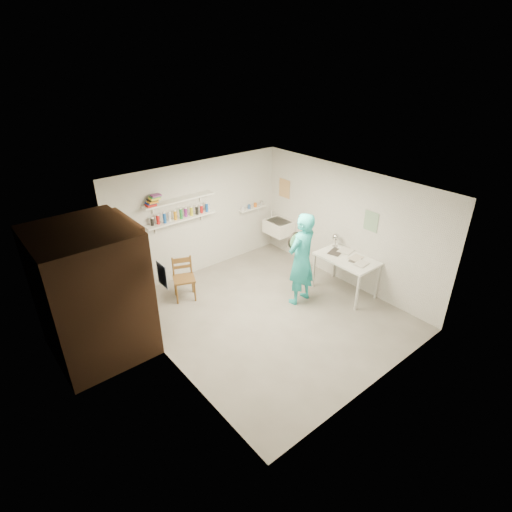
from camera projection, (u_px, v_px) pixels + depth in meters
floor at (270, 315)px, 7.35m from camera, size 4.00×4.50×0.02m
ceiling at (272, 188)px, 6.24m from camera, size 4.00×4.50×0.02m
wall_back at (199, 218)px, 8.34m from camera, size 4.00×0.02×2.40m
wall_front at (384, 318)px, 5.25m from camera, size 4.00×0.02×2.40m
wall_left at (165, 298)px, 5.66m from camera, size 0.02×4.50×2.40m
wall_right at (347, 227)px, 7.93m from camera, size 0.02×4.50×2.40m
doorway_recess at (136, 280)px, 6.48m from camera, size 0.02×0.90×2.00m
corridor_box at (92, 293)px, 6.06m from camera, size 1.40×1.50×2.10m
door_lintel at (128, 220)px, 6.01m from camera, size 0.06×1.05×0.10m
door_jamb_near at (151, 293)px, 6.15m from camera, size 0.06×0.10×2.00m
door_jamb_far at (125, 268)px, 6.84m from camera, size 0.06×0.10×2.00m
shelf_lower at (181, 219)px, 7.90m from camera, size 1.50×0.22×0.03m
shelf_upper at (179, 200)px, 7.72m from camera, size 1.50×0.22×0.03m
ledge_shelf at (252, 208)px, 9.08m from camera, size 0.70×0.14×0.03m
poster_left at (162, 275)px, 5.55m from camera, size 0.01×0.28×0.36m
poster_right_a at (284, 188)px, 8.99m from camera, size 0.01×0.34×0.42m
poster_right_b at (371, 221)px, 7.40m from camera, size 0.01×0.30×0.38m
belfast_sink at (279, 227)px, 9.18m from camera, size 0.48×0.60×0.30m
man at (301, 259)px, 7.34m from camera, size 0.70×0.49×1.81m
wall_clock at (294, 240)px, 7.37m from camera, size 0.33×0.07×0.32m
wooden_chair at (184, 279)px, 7.64m from camera, size 0.52×0.51×0.86m
work_table at (345, 275)px, 7.85m from camera, size 0.70×1.16×0.78m
desk_lamp at (336, 237)px, 7.99m from camera, size 0.15×0.15×0.15m
spray_cans at (181, 214)px, 7.86m from camera, size 1.34×0.06×0.17m
book_stack at (153, 200)px, 7.36m from camera, size 0.30×0.14×0.20m
ledge_pots at (252, 206)px, 9.05m from camera, size 0.48×0.07×0.09m
papers at (347, 257)px, 7.66m from camera, size 0.30×0.22×0.02m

